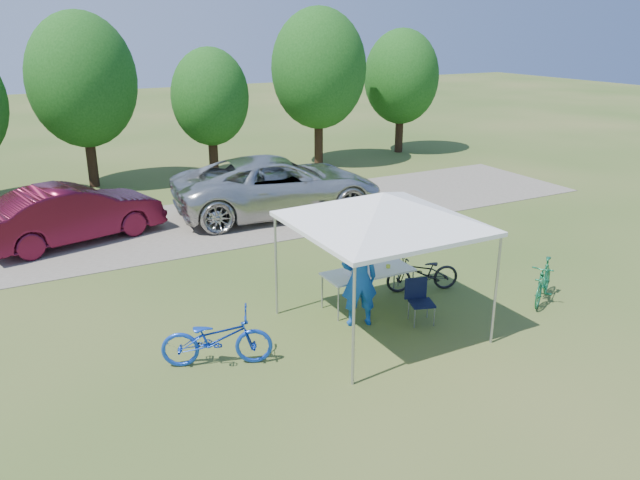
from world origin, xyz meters
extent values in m
plane|color=#2D5119|center=(0.00, 0.00, 0.00)|extent=(100.00, 100.00, 0.00)
cube|color=gray|center=(0.00, 8.00, 0.01)|extent=(24.00, 5.00, 0.02)
cylinder|color=#A5A5AA|center=(-1.50, -1.50, 1.05)|extent=(0.05, 0.05, 2.10)
cylinder|color=#A5A5AA|center=(1.50, -1.50, 1.05)|extent=(0.05, 0.05, 2.10)
cylinder|color=#A5A5AA|center=(-1.50, 1.50, 1.05)|extent=(0.05, 0.05, 2.10)
cylinder|color=#A5A5AA|center=(1.50, 1.50, 1.05)|extent=(0.05, 0.05, 2.10)
cube|color=white|center=(0.00, 0.00, 2.14)|extent=(3.15, 3.15, 0.08)
pyramid|color=white|center=(0.00, 0.00, 2.73)|extent=(4.53, 4.53, 0.55)
cylinder|color=#382314|center=(-3.00, 14.30, 1.01)|extent=(0.36, 0.36, 2.03)
ellipsoid|color=#144711|center=(-3.00, 14.30, 3.77)|extent=(3.71, 3.71, 4.64)
cylinder|color=#382314|center=(1.50, 14.10, 0.80)|extent=(0.36, 0.36, 1.61)
ellipsoid|color=#144711|center=(1.50, 14.10, 2.99)|extent=(2.94, 2.94, 3.68)
cylinder|color=#382314|center=(6.00, 13.80, 1.05)|extent=(0.36, 0.36, 2.10)
ellipsoid|color=#144711|center=(6.00, 13.80, 3.90)|extent=(3.84, 3.84, 4.80)
cylinder|color=#382314|center=(10.50, 14.40, 0.91)|extent=(0.36, 0.36, 1.82)
ellipsoid|color=#144711|center=(10.50, 14.40, 3.38)|extent=(3.33, 3.33, 4.16)
cube|color=white|center=(0.34, 0.97, 0.76)|extent=(1.91, 0.79, 0.04)
cylinder|color=#A5A5AA|center=(-0.56, 0.63, 0.37)|extent=(0.04, 0.04, 0.74)
cylinder|color=#A5A5AA|center=(1.24, 0.63, 0.37)|extent=(0.04, 0.04, 0.74)
cylinder|color=#A5A5AA|center=(-0.56, 1.30, 0.37)|extent=(0.04, 0.04, 0.74)
cylinder|color=#A5A5AA|center=(1.24, 1.30, 0.37)|extent=(0.04, 0.04, 0.74)
cube|color=black|center=(0.85, -0.21, 0.42)|extent=(0.57, 0.57, 0.04)
cube|color=black|center=(0.85, 0.01, 0.66)|extent=(0.44, 0.18, 0.45)
cylinder|color=#A5A5AA|center=(0.66, -0.41, 0.20)|extent=(0.02, 0.02, 0.40)
cylinder|color=#A5A5AA|center=(1.05, -0.41, 0.20)|extent=(0.02, 0.02, 0.40)
cylinder|color=#A5A5AA|center=(0.66, -0.01, 0.20)|extent=(0.02, 0.02, 0.40)
cylinder|color=#A5A5AA|center=(1.05, -0.01, 0.20)|extent=(0.02, 0.02, 0.40)
cube|color=white|center=(0.04, 0.97, 0.93)|extent=(0.43, 0.29, 0.29)
cube|color=white|center=(0.04, 0.97, 1.09)|extent=(0.45, 0.31, 0.04)
cylinder|color=#CFDF34|center=(0.80, 0.92, 0.82)|extent=(0.09, 0.09, 0.07)
imported|color=#154DAD|center=(-0.27, 0.32, 0.98)|extent=(0.82, 0.66, 1.95)
imported|color=#1540BA|center=(-3.23, 0.16, 0.50)|extent=(2.02, 1.33, 1.00)
imported|color=#197043|center=(3.76, -0.59, 0.46)|extent=(1.51, 1.18, 0.91)
imported|color=black|center=(1.82, 1.04, 0.43)|extent=(1.74, 1.05, 0.86)
imported|color=beige|center=(1.49, 7.95, 0.91)|extent=(6.69, 3.65, 1.78)
imported|color=#4C0C1F|center=(-4.47, 8.18, 0.80)|extent=(4.98, 2.78, 1.55)
camera|label=1|loc=(-6.17, -9.11, 5.62)|focal=35.00mm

